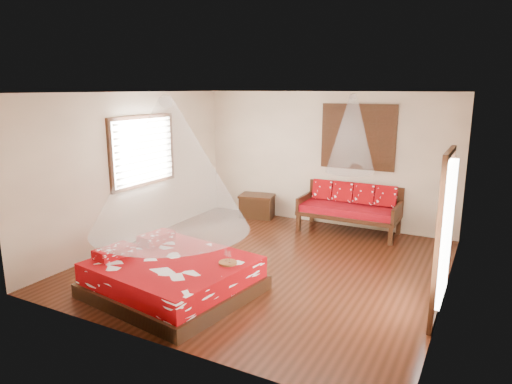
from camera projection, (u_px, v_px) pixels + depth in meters
room at (266, 182)px, 7.29m from camera, size 5.54×5.54×2.84m
bed at (172, 276)px, 6.49m from camera, size 2.35×2.18×0.64m
daybed at (350, 207)px, 9.22m from camera, size 1.97×0.88×0.98m
storage_chest at (257, 206)px, 10.32m from camera, size 0.85×0.69×0.52m
shutter_panel at (358, 137)px, 9.20m from camera, size 1.52×0.06×1.32m
window_left at (144, 151)px, 8.63m from camera, size 0.10×1.74×1.34m
glazed_door at (442, 238)px, 5.61m from camera, size 0.08×1.02×2.16m
wine_tray at (228, 260)px, 6.27m from camera, size 0.25×0.25×0.20m
mosquito_net_main at (168, 166)px, 6.12m from camera, size 2.18×2.18×1.80m
mosquito_net_daybed at (352, 134)px, 8.77m from camera, size 0.95×0.95×1.50m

